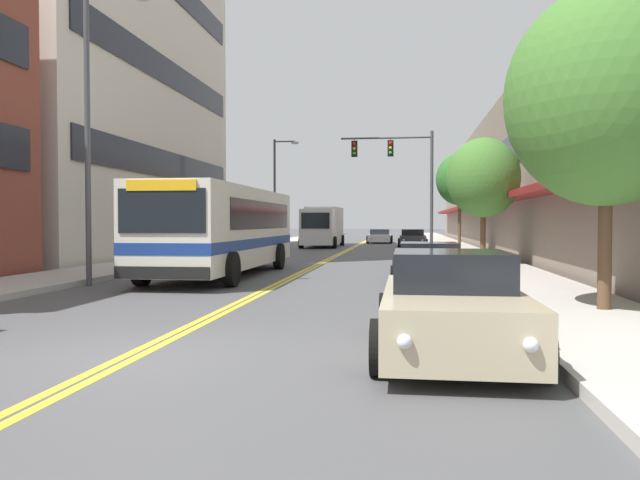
% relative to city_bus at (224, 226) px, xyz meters
% --- Properties ---
extents(ground_plane, '(240.00, 240.00, 0.00)m').
position_rel_city_bus_xyz_m(ground_plane, '(2.48, 24.27, -1.68)').
color(ground_plane, '#4C4C4F').
extents(sidewalk_left, '(2.96, 106.00, 0.17)m').
position_rel_city_bus_xyz_m(sidewalk_left, '(-4.50, 24.27, -1.59)').
color(sidewalk_left, '#B2ADA5').
rests_on(sidewalk_left, ground_plane).
extents(sidewalk_right, '(2.96, 106.00, 0.17)m').
position_rel_city_bus_xyz_m(sidewalk_right, '(9.46, 24.27, -1.59)').
color(sidewalk_right, '#B2ADA5').
rests_on(sidewalk_right, ground_plane).
extents(centre_line, '(0.34, 106.00, 0.01)m').
position_rel_city_bus_xyz_m(centre_line, '(2.48, 24.27, -1.67)').
color(centre_line, yellow).
rests_on(centre_line, ground_plane).
extents(storefront_row_right, '(9.10, 68.00, 8.52)m').
position_rel_city_bus_xyz_m(storefront_row_right, '(15.17, 24.27, 2.58)').
color(storefront_row_right, gray).
rests_on(storefront_row_right, ground_plane).
extents(city_bus, '(2.95, 11.01, 2.96)m').
position_rel_city_bus_xyz_m(city_bus, '(0.00, 0.00, 0.00)').
color(city_bus, silver).
rests_on(city_bus, ground_plane).
extents(car_navy_parked_left_mid, '(2.03, 4.38, 1.14)m').
position_rel_city_bus_xyz_m(car_navy_parked_left_mid, '(-1.87, 12.40, -1.14)').
color(car_navy_parked_left_mid, '#19234C').
rests_on(car_navy_parked_left_mid, ground_plane).
extents(car_beige_parked_right_foreground, '(2.08, 4.54, 1.42)m').
position_rel_city_bus_xyz_m(car_beige_parked_right_foreground, '(6.80, -12.02, -1.02)').
color(car_beige_parked_right_foreground, '#BCAD89').
rests_on(car_beige_parked_right_foreground, ground_plane).
extents(car_dark_grey_parked_right_mid, '(2.14, 4.21, 1.29)m').
position_rel_city_bus_xyz_m(car_dark_grey_parked_right_mid, '(6.74, 25.80, -1.07)').
color(car_dark_grey_parked_right_mid, '#38383D').
rests_on(car_dark_grey_parked_right_mid, ground_plane).
extents(car_charcoal_parked_right_far, '(2.21, 4.59, 1.21)m').
position_rel_city_bus_xyz_m(car_charcoal_parked_right_far, '(6.89, -1.92, -1.11)').
color(car_charcoal_parked_right_far, '#232328').
rests_on(car_charcoal_parked_right_far, ground_plane).
extents(car_white_moving_lead, '(2.17, 4.83, 1.20)m').
position_rel_city_bus_xyz_m(car_white_moving_lead, '(4.01, 33.82, -1.12)').
color(car_white_moving_lead, white).
rests_on(car_white_moving_lead, ground_plane).
extents(box_truck, '(2.61, 7.53, 2.92)m').
position_rel_city_bus_xyz_m(box_truck, '(0.19, 24.59, -0.14)').
color(box_truck, white).
rests_on(box_truck, ground_plane).
extents(traffic_signal_mast, '(5.29, 0.38, 7.02)m').
position_rel_city_bus_xyz_m(traffic_signal_mast, '(5.97, 15.32, 3.28)').
color(traffic_signal_mast, '#47474C').
rests_on(traffic_signal_mast, ground_plane).
extents(street_lamp_left_near, '(2.09, 0.28, 8.36)m').
position_rel_city_bus_xyz_m(street_lamp_left_near, '(-2.56, -4.02, 3.24)').
color(street_lamp_left_near, '#47474C').
rests_on(street_lamp_left_near, ground_plane).
extents(street_lamp_left_far, '(1.80, 0.28, 7.56)m').
position_rel_city_bus_xyz_m(street_lamp_left_far, '(-2.59, 21.78, 2.78)').
color(street_lamp_left_far, '#47474C').
rests_on(street_lamp_left_far, ground_plane).
extents(street_tree_right_near, '(3.79, 3.79, 6.13)m').
position_rel_city_bus_xyz_m(street_tree_right_near, '(9.96, -8.29, 2.53)').
color(street_tree_right_near, brown).
rests_on(street_tree_right_near, sidewalk_right).
extents(street_tree_right_mid, '(2.92, 2.92, 5.06)m').
position_rel_city_bus_xyz_m(street_tree_right_mid, '(9.30, 5.01, 1.93)').
color(street_tree_right_mid, brown).
rests_on(street_tree_right_mid, sidewalk_right).
extents(street_tree_right_far, '(2.66, 2.66, 5.53)m').
position_rel_city_bus_xyz_m(street_tree_right_far, '(9.21, 14.93, 2.54)').
color(street_tree_right_far, brown).
rests_on(street_tree_right_far, sidewalk_right).
extents(fire_hydrant, '(0.29, 0.21, 0.73)m').
position_rel_city_bus_xyz_m(fire_hydrant, '(8.42, -5.55, -1.15)').
color(fire_hydrant, red).
rests_on(fire_hydrant, sidewalk_right).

